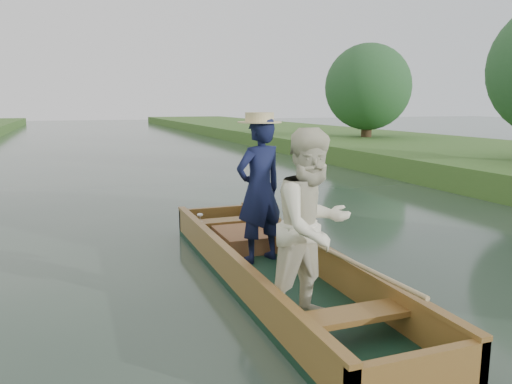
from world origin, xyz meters
name	(u,v)px	position (x,y,z in m)	size (l,w,h in m)	color
ground	(275,284)	(0.00, 0.00, 0.00)	(120.00, 120.00, 0.00)	#283D30
trees_far	(277,83)	(3.31, 7.84, 2.55)	(22.15, 13.05, 4.49)	#47331E
punt	(281,234)	(-0.02, -0.19, 0.63)	(1.20, 5.00, 1.87)	black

